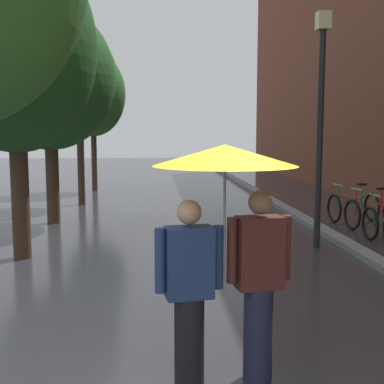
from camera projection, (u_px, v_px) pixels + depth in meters
name	position (u px, v px, depth m)	size (l,w,h in m)	color
kerb_strip	(287.00, 210.00, 13.90)	(0.30, 36.00, 0.12)	slate
street_tree_1	(14.00, 47.00, 8.38)	(2.78, 2.78, 5.46)	#473323
street_tree_2	(49.00, 78.00, 11.80)	(3.11, 3.11, 5.23)	#473323
street_tree_3	(79.00, 77.00, 14.83)	(2.29, 2.29, 5.22)	#473323
street_tree_4	(93.00, 94.00, 18.48)	(2.43, 2.43, 5.21)	#473323
parked_bicycle_5	(373.00, 213.00, 11.39)	(1.17, 0.85, 0.96)	black
parked_bicycle_6	(353.00, 207.00, 12.31)	(1.16, 0.83, 0.96)	black
couple_under_umbrella	(225.00, 221.00, 4.24)	(1.24, 1.24, 2.11)	black
street_lamp_post	(320.00, 113.00, 9.28)	(0.24, 0.24, 4.40)	black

